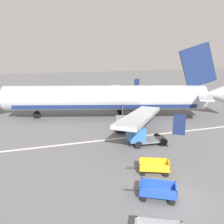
{
  "coord_description": "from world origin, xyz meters",
  "views": [
    {
      "loc": [
        -8.3,
        -12.24,
        9.81
      ],
      "look_at": [
        0.04,
        14.22,
        2.8
      ],
      "focal_mm": 37.86,
      "sensor_mm": 36.0,
      "label": 1
    }
  ],
  "objects_px": {
    "baggage_cart_second_in_row": "(158,191)",
    "airplane": "(112,98)",
    "baggage_cart_third_in_row": "(154,166)",
    "service_truck_beside_carts": "(140,135)"
  },
  "relations": [
    {
      "from": "baggage_cart_third_in_row",
      "to": "service_truck_beside_carts",
      "type": "bearing_deg",
      "value": 76.8
    },
    {
      "from": "service_truck_beside_carts",
      "to": "baggage_cart_second_in_row",
      "type": "bearing_deg",
      "value": -106.85
    },
    {
      "from": "baggage_cart_second_in_row",
      "to": "airplane",
      "type": "bearing_deg",
      "value": 81.11
    },
    {
      "from": "baggage_cart_second_in_row",
      "to": "baggage_cart_third_in_row",
      "type": "bearing_deg",
      "value": 66.81
    },
    {
      "from": "airplane",
      "to": "service_truck_beside_carts",
      "type": "height_order",
      "value": "airplane"
    },
    {
      "from": "airplane",
      "to": "baggage_cart_third_in_row",
      "type": "relative_size",
      "value": 10.41
    },
    {
      "from": "airplane",
      "to": "baggage_cart_third_in_row",
      "type": "height_order",
      "value": "airplane"
    },
    {
      "from": "baggage_cart_third_in_row",
      "to": "service_truck_beside_carts",
      "type": "xyz_separation_m",
      "value": [
        1.42,
        6.04,
        0.5
      ]
    },
    {
      "from": "service_truck_beside_carts",
      "to": "baggage_cart_third_in_row",
      "type": "bearing_deg",
      "value": -103.2
    },
    {
      "from": "baggage_cart_second_in_row",
      "to": "baggage_cart_third_in_row",
      "type": "xyz_separation_m",
      "value": [
        1.41,
        3.29,
        0.0
      ]
    }
  ]
}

